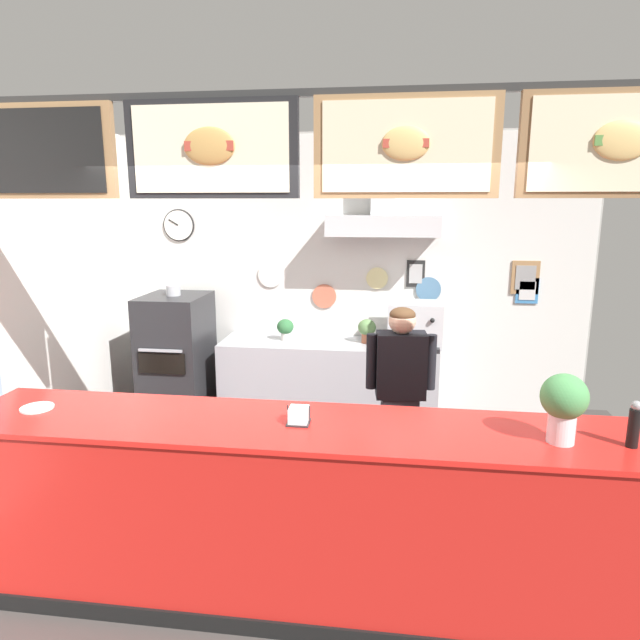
{
  "coord_description": "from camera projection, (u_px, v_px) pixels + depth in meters",
  "views": [
    {
      "loc": [
        0.48,
        -3.32,
        2.3
      ],
      "look_at": [
        -0.06,
        0.65,
        1.44
      ],
      "focal_mm": 30.87,
      "sensor_mm": 36.0,
      "label": 1
    }
  ],
  "objects": [
    {
      "name": "back_prep_counter",
      "position": [
        328.0,
        387.0,
        5.58
      ],
      "size": [
        2.15,
        0.63,
        0.94
      ],
      "color": "#A3A5AD",
      "rests_on": "ground_plane"
    },
    {
      "name": "shop_worker",
      "position": [
        400.0,
        394.0,
        4.3
      ],
      "size": [
        0.54,
        0.25,
        1.53
      ],
      "rotation": [
        0.0,
        0.0,
        3.23
      ],
      "color": "#232328",
      "rests_on": "ground_plane"
    },
    {
      "name": "espresso_machine",
      "position": [
        414.0,
        325.0,
        5.3
      ],
      "size": [
        0.51,
        0.48,
        0.43
      ],
      "color": "silver",
      "rests_on": "back_prep_counter"
    },
    {
      "name": "pepper_grinder",
      "position": [
        634.0,
        424.0,
        2.74
      ],
      "size": [
        0.06,
        0.06,
        0.24
      ],
      "color": "black",
      "rests_on": "service_counter"
    },
    {
      "name": "napkin_holder",
      "position": [
        299.0,
        416.0,
        3.05
      ],
      "size": [
        0.13,
        0.12,
        0.11
      ],
      "color": "#262628",
      "rests_on": "service_counter"
    },
    {
      "name": "pizza_oven",
      "position": [
        177.0,
        363.0,
        5.57
      ],
      "size": [
        0.61,
        0.75,
        1.5
      ],
      "color": "#232326",
      "rests_on": "ground_plane"
    },
    {
      "name": "potted_rosemary",
      "position": [
        285.0,
        328.0,
        5.53
      ],
      "size": [
        0.17,
        0.17,
        0.22
      ],
      "color": "beige",
      "rests_on": "back_prep_counter"
    },
    {
      "name": "ground_plane",
      "position": [
        315.0,
        545.0,
        3.77
      ],
      "size": [
        5.83,
        5.83,
        0.0
      ],
      "primitive_type": "plane",
      "color": "#3F3A38"
    },
    {
      "name": "condiment_plate",
      "position": [
        37.0,
        408.0,
        3.28
      ],
      "size": [
        0.19,
        0.19,
        0.01
      ],
      "color": "white",
      "rests_on": "service_counter"
    },
    {
      "name": "potted_basil",
      "position": [
        367.0,
        329.0,
        5.43
      ],
      "size": [
        0.18,
        0.18,
        0.24
      ],
      "color": "#9E563D",
      "rests_on": "back_prep_counter"
    },
    {
      "name": "service_counter",
      "position": [
        303.0,
        513.0,
        3.17
      ],
      "size": [
        3.95,
        0.7,
        1.1
      ],
      "color": "red",
      "rests_on": "ground_plane"
    },
    {
      "name": "basil_vase",
      "position": [
        564.0,
        404.0,
        2.78
      ],
      "size": [
        0.23,
        0.23,
        0.36
      ],
      "color": "silver",
      "rests_on": "service_counter"
    },
    {
      "name": "back_wall_assembly",
      "position": [
        348.0,
        273.0,
        5.53
      ],
      "size": [
        4.86,
        2.78,
        2.99
      ],
      "color": "#9E9E99",
      "rests_on": "ground_plane"
    }
  ]
}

